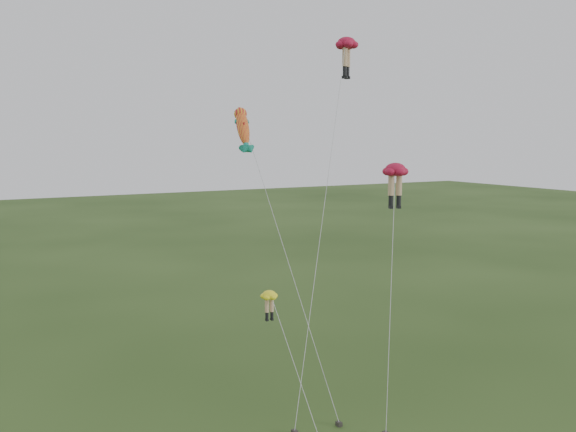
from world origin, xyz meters
TOP-DOWN VIEW (x-y plane):
  - ground at (0.00, 0.00)m, footprint 300.00×300.00m
  - legs_kite_red_high at (7.27, 9.06)m, footprint 10.42×10.24m
  - legs_kite_red_mid at (5.98, 1.90)m, footprint 4.83×5.44m
  - legs_kite_yellow at (-2.22, 2.03)m, footprint 1.26×5.25m
  - fish_kite at (0.04, 10.20)m, footprint 1.69×11.98m

SIDE VIEW (x-z plane):
  - ground at x=0.00m, z-range 0.00..0.00m
  - legs_kite_yellow at x=-2.22m, z-range 3.08..10.57m
  - legs_kite_red_mid at x=5.98m, z-range 6.37..20.62m
  - fish_kite at x=0.04m, z-range 7.37..25.37m
  - legs_kite_red_high at x=7.27m, z-range 10.38..32.92m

